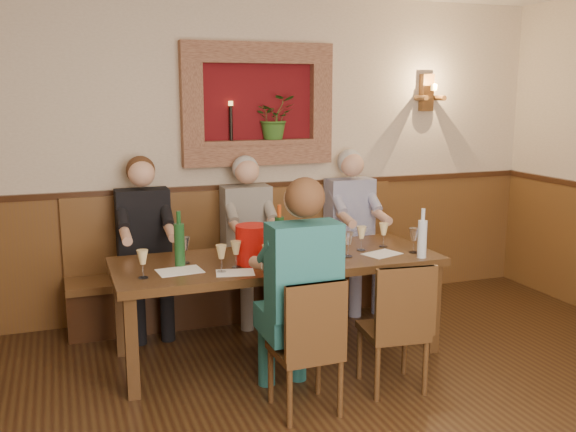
% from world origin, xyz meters
% --- Properties ---
extents(room_shell, '(6.04, 6.04, 2.82)m').
position_xyz_m(room_shell, '(0.00, 0.00, 1.89)').
color(room_shell, '#C4B194').
rests_on(room_shell, ground).
extents(wainscoting, '(6.02, 6.02, 1.15)m').
position_xyz_m(wainscoting, '(0.00, -0.00, 0.59)').
color(wainscoting, brown).
rests_on(wainscoting, ground).
extents(wall_niche, '(1.36, 0.30, 1.06)m').
position_xyz_m(wall_niche, '(0.24, 2.94, 1.81)').
color(wall_niche, '#5E0D11').
rests_on(wall_niche, ground).
extents(wall_sconce, '(0.25, 0.20, 0.35)m').
position_xyz_m(wall_sconce, '(1.90, 2.93, 1.94)').
color(wall_sconce, brown).
rests_on(wall_sconce, ground).
extents(dining_table, '(2.40, 0.90, 0.75)m').
position_xyz_m(dining_table, '(0.00, 1.85, 0.68)').
color(dining_table, '#3A2311').
rests_on(dining_table, ground).
extents(bench, '(3.00, 0.45, 1.11)m').
position_xyz_m(bench, '(0.00, 2.79, 0.33)').
color(bench, '#381E0F').
rests_on(bench, ground).
extents(chair_near_left, '(0.39, 0.39, 0.87)m').
position_xyz_m(chair_near_left, '(-0.13, 0.94, 0.25)').
color(chair_near_left, '#3A2311').
rests_on(chair_near_left, ground).
extents(chair_near_right, '(0.43, 0.43, 0.88)m').
position_xyz_m(chair_near_right, '(0.53, 1.04, 0.26)').
color(chair_near_right, '#3A2311').
rests_on(chair_near_right, ground).
extents(person_bench_left, '(0.43, 0.53, 1.45)m').
position_xyz_m(person_bench_left, '(-0.86, 2.69, 0.60)').
color(person_bench_left, black).
rests_on(person_bench_left, ground).
extents(person_bench_mid, '(0.42, 0.51, 1.42)m').
position_xyz_m(person_bench_mid, '(0.03, 2.69, 0.59)').
color(person_bench_mid, '#625D59').
rests_on(person_bench_mid, ground).
extents(person_bench_right, '(0.43, 0.53, 1.45)m').
position_xyz_m(person_bench_right, '(1.02, 2.69, 0.60)').
color(person_bench_right, navy).
rests_on(person_bench_right, ground).
extents(person_chair_front, '(0.44, 0.54, 1.47)m').
position_xyz_m(person_chair_front, '(-0.13, 1.07, 0.61)').
color(person_chair_front, navy).
rests_on(person_chair_front, ground).
extents(spittoon_bucket, '(0.29, 0.29, 0.28)m').
position_xyz_m(spittoon_bucket, '(-0.22, 1.76, 0.89)').
color(spittoon_bucket, red).
rests_on(spittoon_bucket, dining_table).
extents(wine_bottle_green_a, '(0.09, 0.09, 0.39)m').
position_xyz_m(wine_bottle_green_a, '(0.03, 1.90, 0.91)').
color(wine_bottle_green_a, '#19471E').
rests_on(wine_bottle_green_a, dining_table).
extents(wine_bottle_green_b, '(0.08, 0.08, 0.39)m').
position_xyz_m(wine_bottle_green_b, '(-0.72, 1.88, 0.91)').
color(wine_bottle_green_b, '#19471E').
rests_on(wine_bottle_green_b, dining_table).
extents(water_bottle, '(0.09, 0.09, 0.37)m').
position_xyz_m(water_bottle, '(1.01, 1.50, 0.90)').
color(water_bottle, silver).
rests_on(water_bottle, dining_table).
extents(tasting_sheet_a, '(0.32, 0.24, 0.00)m').
position_xyz_m(tasting_sheet_a, '(-0.75, 1.74, 0.75)').
color(tasting_sheet_a, white).
rests_on(tasting_sheet_a, dining_table).
extents(tasting_sheet_b, '(0.32, 0.25, 0.00)m').
position_xyz_m(tasting_sheet_b, '(-0.06, 1.71, 0.75)').
color(tasting_sheet_b, white).
rests_on(tasting_sheet_b, dining_table).
extents(tasting_sheet_c, '(0.32, 0.27, 0.00)m').
position_xyz_m(tasting_sheet_c, '(0.78, 1.69, 0.75)').
color(tasting_sheet_c, white).
rests_on(tasting_sheet_c, dining_table).
extents(tasting_sheet_d, '(0.29, 0.23, 0.00)m').
position_xyz_m(tasting_sheet_d, '(-0.40, 1.57, 0.75)').
color(tasting_sheet_d, white).
rests_on(tasting_sheet_d, dining_table).
extents(wine_glass_0, '(0.08, 0.08, 0.19)m').
position_xyz_m(wine_glass_0, '(-1.01, 1.65, 0.85)').
color(wine_glass_0, '#E3CA87').
rests_on(wine_glass_0, dining_table).
extents(wine_glass_1, '(0.08, 0.08, 0.19)m').
position_xyz_m(wine_glass_1, '(-0.67, 1.94, 0.85)').
color(wine_glass_1, white).
rests_on(wine_glass_1, dining_table).
extents(wine_glass_2, '(0.08, 0.08, 0.19)m').
position_xyz_m(wine_glass_2, '(-0.48, 1.62, 0.85)').
color(wine_glass_2, '#E3CA87').
rests_on(wine_glass_2, dining_table).
extents(wine_glass_3, '(0.08, 0.08, 0.19)m').
position_xyz_m(wine_glass_3, '(-0.22, 1.94, 0.85)').
color(wine_glass_3, white).
rests_on(wine_glass_3, dining_table).
extents(wine_glass_4, '(0.08, 0.08, 0.19)m').
position_xyz_m(wine_glass_4, '(0.01, 1.75, 0.85)').
color(wine_glass_4, '#E3CA87').
rests_on(wine_glass_4, dining_table).
extents(wine_glass_5, '(0.08, 0.08, 0.19)m').
position_xyz_m(wine_glass_5, '(0.18, 1.92, 0.85)').
color(wine_glass_5, '#E3CA87').
rests_on(wine_glass_5, dining_table).
extents(wine_glass_6, '(0.08, 0.08, 0.19)m').
position_xyz_m(wine_glass_6, '(0.50, 1.70, 0.85)').
color(wine_glass_6, white).
rests_on(wine_glass_6, dining_table).
extents(wine_glass_7, '(0.08, 0.08, 0.19)m').
position_xyz_m(wine_glass_7, '(0.68, 1.84, 0.85)').
color(wine_glass_7, '#E3CA87').
rests_on(wine_glass_7, dining_table).
extents(wine_glass_8, '(0.08, 0.08, 0.19)m').
position_xyz_m(wine_glass_8, '(1.03, 1.65, 0.85)').
color(wine_glass_8, white).
rests_on(wine_glass_8, dining_table).
extents(wine_glass_9, '(0.08, 0.08, 0.19)m').
position_xyz_m(wine_glass_9, '(-0.19, 1.51, 0.85)').
color(wine_glass_9, '#E3CA87').
rests_on(wine_glass_9, dining_table).
extents(wine_glass_10, '(0.08, 0.08, 0.19)m').
position_xyz_m(wine_glass_10, '(0.90, 1.89, 0.85)').
color(wine_glass_10, '#E3CA87').
rests_on(wine_glass_10, dining_table).
extents(wine_glass_11, '(0.08, 0.08, 0.19)m').
position_xyz_m(wine_glass_11, '(-0.36, 1.69, 0.85)').
color(wine_glass_11, '#E3CA87').
rests_on(wine_glass_11, dining_table).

